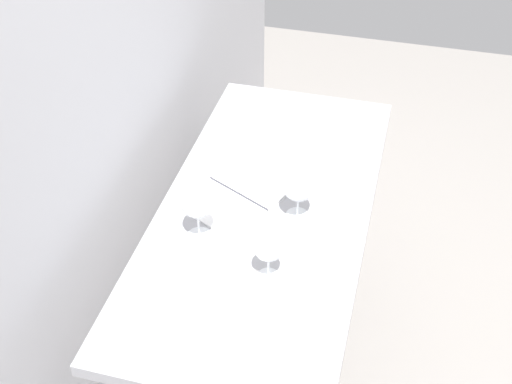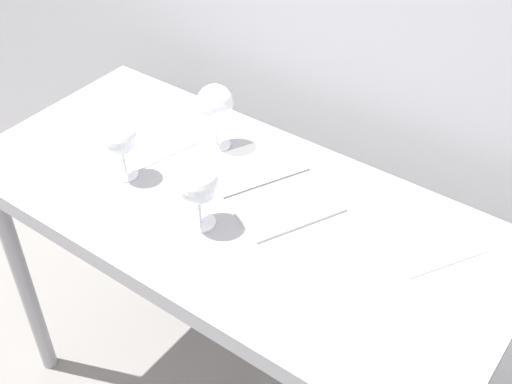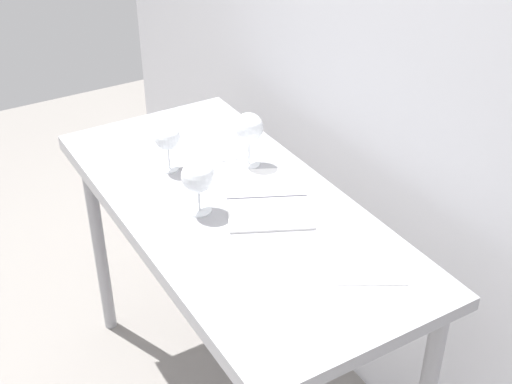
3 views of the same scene
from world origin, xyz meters
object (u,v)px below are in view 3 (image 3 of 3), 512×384
(wine_glass_near_left, at_px, (167,139))
(tasting_sheet_lower, at_px, (203,151))
(wine_glass_far_left, at_px, (249,129))
(wine_glass_near_center, at_px, (198,177))
(open_notebook, at_px, (267,198))
(tasting_sheet_upper, at_px, (364,263))

(wine_glass_near_left, distance_m, tasting_sheet_lower, 0.19)
(wine_glass_far_left, distance_m, wine_glass_near_left, 0.26)
(tasting_sheet_lower, bearing_deg, wine_glass_near_center, -15.07)
(wine_glass_near_center, distance_m, open_notebook, 0.24)
(wine_glass_near_left, relative_size, tasting_sheet_upper, 0.78)
(wine_glass_far_left, bearing_deg, wine_glass_near_left, -113.89)
(wine_glass_far_left, height_order, open_notebook, wine_glass_far_left)
(wine_glass_near_left, height_order, tasting_sheet_lower, wine_glass_near_left)
(tasting_sheet_upper, bearing_deg, open_notebook, -141.09)
(wine_glass_near_center, xyz_separation_m, tasting_sheet_lower, (-0.32, 0.18, -0.12))
(open_notebook, height_order, tasting_sheet_lower, open_notebook)
(tasting_sheet_upper, height_order, tasting_sheet_lower, same)
(wine_glass_near_left, height_order, open_notebook, wine_glass_near_left)
(wine_glass_near_center, relative_size, wine_glass_near_left, 1.08)
(wine_glass_near_center, bearing_deg, open_notebook, 76.66)
(wine_glass_near_center, xyz_separation_m, wine_glass_near_left, (-0.27, 0.03, -0.01))
(wine_glass_near_center, distance_m, wine_glass_near_left, 0.27)
(wine_glass_near_center, height_order, tasting_sheet_lower, wine_glass_near_center)
(wine_glass_far_left, distance_m, tasting_sheet_upper, 0.63)
(wine_glass_near_center, bearing_deg, tasting_sheet_upper, 30.56)
(wine_glass_near_left, relative_size, tasting_sheet_lower, 0.60)
(wine_glass_far_left, relative_size, wine_glass_near_left, 1.17)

